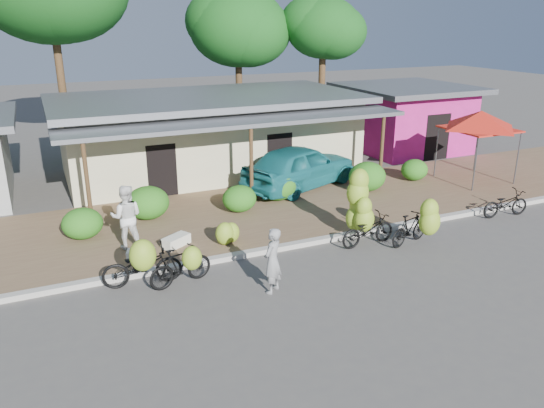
{
  "coord_description": "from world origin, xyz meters",
  "views": [
    {
      "loc": [
        -6.8,
        -10.92,
        6.46
      ],
      "look_at": [
        -0.7,
        2.72,
        1.2
      ],
      "focal_mm": 35.0,
      "sensor_mm": 36.0,
      "label": 1
    }
  ],
  "objects": [
    {
      "name": "tree_near_right",
      "position": [
        7.31,
        14.61,
        6.06
      ],
      "size": [
        4.13,
        3.93,
        7.61
      ],
      "color": "#513B20",
      "rests_on": "ground"
    },
    {
      "name": "bystander",
      "position": [
        -4.82,
        3.75,
        1.07
      ],
      "size": [
        1.09,
        0.96,
        1.89
      ],
      "primitive_type": "imported",
      "rotation": [
        0.0,
        0.0,
        2.84
      ],
      "color": "white",
      "rests_on": "sidewalk"
    },
    {
      "name": "bike_right",
      "position": [
        3.05,
        0.6,
        0.7
      ],
      "size": [
        1.69,
        1.34,
        1.59
      ],
      "rotation": [
        0.0,
        0.0,
        1.85
      ],
      "color": "black",
      "rests_on": "ground"
    },
    {
      "name": "shop_main",
      "position": [
        0.0,
        10.93,
        1.72
      ],
      "size": [
        13.0,
        8.5,
        3.35
      ],
      "color": "beige",
      "rests_on": "ground"
    },
    {
      "name": "bike_far_right",
      "position": [
        7.45,
        1.4,
        0.47
      ],
      "size": [
        1.83,
        0.8,
        0.93
      ],
      "rotation": [
        0.0,
        0.0,
        1.47
      ],
      "color": "black",
      "rests_on": "ground"
    },
    {
      "name": "red_canopy",
      "position": [
        9.4,
        4.89,
        2.61
      ],
      "size": [
        3.5,
        3.5,
        2.86
      ],
      "color": "#59595E",
      "rests_on": "sidewalk"
    },
    {
      "name": "curb",
      "position": [
        0.0,
        2.0,
        0.07
      ],
      "size": [
        60.0,
        0.25,
        0.15
      ],
      "primitive_type": "cube",
      "color": "#A8A399",
      "rests_on": "ground"
    },
    {
      "name": "tree_center_right",
      "position": [
        3.31,
        16.61,
        6.1
      ],
      "size": [
        5.24,
        5.12,
        8.05
      ],
      "color": "#513B20",
      "rests_on": "ground"
    },
    {
      "name": "loose_banana_a",
      "position": [
        -2.19,
        2.79,
        0.47
      ],
      "size": [
        0.56,
        0.47,
        0.7
      ],
      "primitive_type": "ellipsoid",
      "color": "#94A82A",
      "rests_on": "sidewalk"
    },
    {
      "name": "hedge_5",
      "position": [
        7.13,
        5.86,
        0.56
      ],
      "size": [
        1.12,
        1.01,
        0.87
      ],
      "primitive_type": "ellipsoid",
      "color": "#2D6116",
      "rests_on": "sidewalk"
    },
    {
      "name": "hedge_3",
      "position": [
        0.94,
        5.87,
        0.67
      ],
      "size": [
        1.41,
        1.27,
        1.1
      ],
      "primitive_type": "ellipsoid",
      "color": "#2D6116",
      "rests_on": "sidewalk"
    },
    {
      "name": "teal_van",
      "position": [
        2.36,
        6.89,
        0.99
      ],
      "size": [
        5.48,
        3.79,
        1.73
      ],
      "primitive_type": "imported",
      "rotation": [
        0.0,
        0.0,
        1.95
      ],
      "color": "#1A6F77",
      "rests_on": "sidewalk"
    },
    {
      "name": "ground",
      "position": [
        0.0,
        0.0,
        0.0
      ],
      "size": [
        100.0,
        100.0,
        0.0
      ],
      "primitive_type": "plane",
      "color": "#4F4C49",
      "rests_on": "ground"
    },
    {
      "name": "hedge_4",
      "position": [
        4.54,
        5.45,
        0.69
      ],
      "size": [
        1.46,
        1.31,
        1.14
      ],
      "primitive_type": "ellipsoid",
      "color": "#2D6116",
      "rests_on": "sidewalk"
    },
    {
      "name": "loose_banana_c",
      "position": [
        2.59,
        2.75,
        0.46
      ],
      "size": [
        0.55,
        0.47,
        0.69
      ],
      "primitive_type": "ellipsoid",
      "color": "#94A82A",
      "rests_on": "sidewalk"
    },
    {
      "name": "hedge_1",
      "position": [
        -3.81,
        5.87,
        0.67
      ],
      "size": [
        1.42,
        1.28,
        1.11
      ],
      "primitive_type": "ellipsoid",
      "color": "#2D6116",
      "rests_on": "sidewalk"
    },
    {
      "name": "hedge_0",
      "position": [
        -5.96,
        5.0,
        0.6
      ],
      "size": [
        1.22,
        1.1,
        0.95
      ],
      "primitive_type": "ellipsoid",
      "color": "#2D6116",
      "rests_on": "sidewalk"
    },
    {
      "name": "vendor",
      "position": [
        -1.99,
        -0.19,
        0.85
      ],
      "size": [
        0.73,
        0.7,
        1.69
      ],
      "primitive_type": "imported",
      "rotation": [
        0.0,
        0.0,
        3.81
      ],
      "color": "gray",
      "rests_on": "ground"
    },
    {
      "name": "shop_pink",
      "position": [
        10.5,
        10.99,
        1.67
      ],
      "size": [
        6.0,
        6.0,
        3.25
      ],
      "color": "#CD1F87",
      "rests_on": "ground"
    },
    {
      "name": "bike_left",
      "position": [
        -3.95,
        1.03,
        0.58
      ],
      "size": [
        1.79,
        1.27,
        1.29
      ],
      "rotation": [
        0.0,
        0.0,
        1.79
      ],
      "color": "black",
      "rests_on": "ground"
    },
    {
      "name": "sidewalk",
      "position": [
        0.0,
        5.0,
        0.06
      ],
      "size": [
        60.0,
        6.0,
        0.12
      ],
      "primitive_type": "cube",
      "color": "brown",
      "rests_on": "ground"
    },
    {
      "name": "sack_near",
      "position": [
        -3.53,
        3.3,
        0.27
      ],
      "size": [
        0.93,
        0.78,
        0.3
      ],
      "primitive_type": "cube",
      "rotation": [
        0.0,
        0.0,
        0.54
      ],
      "color": "white",
      "rests_on": "sidewalk"
    },
    {
      "name": "bike_far_left",
      "position": [
        -4.87,
        1.39,
        0.62
      ],
      "size": [
        2.06,
        1.37,
        1.51
      ],
      "rotation": [
        0.0,
        0.0,
        1.47
      ],
      "color": "black",
      "rests_on": "ground"
    },
    {
      "name": "hedge_2",
      "position": [
        -0.79,
        5.28,
        0.58
      ],
      "size": [
        1.19,
        1.07,
        0.93
      ],
      "primitive_type": "ellipsoid",
      "color": "#2D6116",
      "rests_on": "sidewalk"
    },
    {
      "name": "loose_banana_b",
      "position": [
        -1.96,
        2.87,
        0.43
      ],
      "size": [
        0.5,
        0.42,
        0.62
      ],
      "primitive_type": "ellipsoid",
      "color": "#94A82A",
      "rests_on": "sidewalk"
    },
    {
      "name": "sack_far",
      "position": [
        -4.66,
        2.77,
        0.26
      ],
      "size": [
        0.83,
        0.59,
        0.28
      ],
      "primitive_type": "cube",
      "rotation": [
        0.0,
        0.0,
        -0.31
      ],
      "color": "white",
      "rests_on": "sidewalk"
    },
    {
      "name": "bike_center",
      "position": [
        1.76,
        1.54,
        0.88
      ],
      "size": [
        1.87,
        1.22,
        2.25
      ],
      "rotation": [
        0.0,
        0.0,
        1.64
      ],
      "color": "black",
      "rests_on": "ground"
    }
  ]
}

